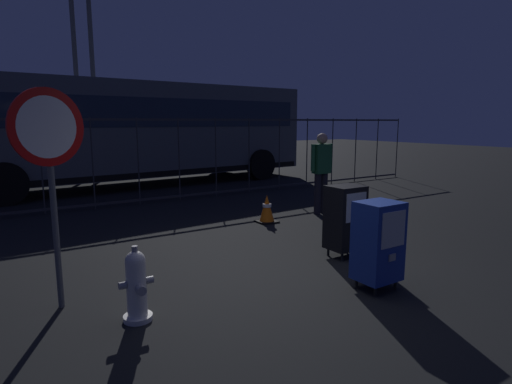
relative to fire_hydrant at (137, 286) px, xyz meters
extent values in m
plane|color=black|center=(1.83, -0.01, -0.35)|extent=(60.00, 60.00, 0.00)
cylinder|color=silver|center=(0.00, 0.00, -0.33)|extent=(0.28, 0.28, 0.05)
cylinder|color=silver|center=(0.00, 0.00, -0.03)|extent=(0.19, 0.19, 0.55)
sphere|color=silver|center=(0.00, 0.00, 0.25)|extent=(0.19, 0.19, 0.19)
cylinder|color=gray|center=(0.00, 0.00, 0.37)|extent=(0.06, 0.06, 0.05)
cylinder|color=gray|center=(0.00, -0.13, 0.00)|extent=(0.09, 0.08, 0.09)
cylinder|color=gray|center=(-0.13, 0.00, 0.03)|extent=(0.07, 0.07, 0.07)
cylinder|color=gray|center=(0.13, 0.00, 0.03)|extent=(0.07, 0.07, 0.07)
cylinder|color=black|center=(2.37, -0.86, -0.29)|extent=(0.04, 0.04, 0.12)
cylinder|color=black|center=(2.71, -0.86, -0.29)|extent=(0.04, 0.04, 0.12)
cylinder|color=black|center=(2.37, -0.58, -0.29)|extent=(0.04, 0.04, 0.12)
cylinder|color=black|center=(2.71, -0.58, -0.29)|extent=(0.04, 0.04, 0.12)
cube|color=navy|center=(2.54, -0.72, 0.22)|extent=(0.48, 0.40, 0.90)
cube|color=#B2B7BF|center=(2.54, -0.93, 0.40)|extent=(0.36, 0.01, 0.40)
cube|color=gray|center=(2.54, -0.93, 0.08)|extent=(0.10, 0.02, 0.08)
cylinder|color=black|center=(2.92, 0.21, -0.29)|extent=(0.04, 0.04, 0.12)
cylinder|color=black|center=(3.25, 0.21, -0.29)|extent=(0.04, 0.04, 0.12)
cylinder|color=black|center=(2.92, 0.49, -0.29)|extent=(0.04, 0.04, 0.12)
cylinder|color=black|center=(3.25, 0.49, -0.29)|extent=(0.04, 0.04, 0.12)
cube|color=black|center=(3.08, 0.35, 0.22)|extent=(0.48, 0.40, 0.90)
cube|color=#B2B7BF|center=(3.08, 0.14, 0.40)|extent=(0.36, 0.01, 0.40)
cube|color=gray|center=(3.08, 0.14, 0.08)|extent=(0.10, 0.02, 0.08)
cylinder|color=#4C4F54|center=(-0.58, 0.72, 0.75)|extent=(0.06, 0.06, 2.20)
cylinder|color=red|center=(-0.58, 0.70, 1.50)|extent=(0.71, 0.31, 0.76)
cylinder|color=white|center=(-0.58, 0.69, 1.50)|extent=(0.56, 0.23, 0.60)
cylinder|color=black|center=(4.60, 2.67, 0.07)|extent=(0.14, 0.14, 0.85)
cylinder|color=black|center=(4.78, 2.67, 0.07)|extent=(0.14, 0.14, 0.85)
cube|color=#1E5933|center=(4.69, 2.67, 0.80)|extent=(0.36, 0.20, 0.60)
sphere|color=tan|center=(4.69, 2.67, 1.21)|extent=(0.22, 0.22, 0.22)
cylinder|color=#1E5933|center=(4.46, 2.67, 0.83)|extent=(0.09, 0.09, 0.55)
cylinder|color=#1E5933|center=(4.92, 2.67, 0.83)|extent=(0.09, 0.09, 0.55)
cube|color=black|center=(3.31, 2.64, -0.34)|extent=(0.36, 0.36, 0.03)
cone|color=orange|center=(3.31, 2.64, -0.07)|extent=(0.28, 0.28, 0.50)
cylinder|color=white|center=(3.31, 2.64, -0.02)|extent=(0.17, 0.17, 0.06)
cube|color=#2D2D33|center=(1.83, 5.72, 1.60)|extent=(18.00, 0.04, 0.05)
cube|color=#2D2D33|center=(1.83, 5.72, -0.25)|extent=(18.00, 0.04, 0.05)
cylinder|color=#2D2D33|center=(-0.17, 5.72, 0.65)|extent=(0.03, 0.03, 2.00)
cylinder|color=#2D2D33|center=(0.83, 5.72, 0.65)|extent=(0.03, 0.03, 2.00)
cylinder|color=#2D2D33|center=(1.83, 5.72, 0.65)|extent=(0.03, 0.03, 2.00)
cylinder|color=#2D2D33|center=(2.83, 5.72, 0.65)|extent=(0.03, 0.03, 2.00)
cylinder|color=#2D2D33|center=(3.83, 5.72, 0.65)|extent=(0.03, 0.03, 2.00)
cylinder|color=#2D2D33|center=(4.83, 5.72, 0.65)|extent=(0.03, 0.03, 2.00)
cylinder|color=#2D2D33|center=(5.83, 5.72, 0.65)|extent=(0.03, 0.03, 2.00)
cylinder|color=#2D2D33|center=(6.83, 5.72, 0.65)|extent=(0.03, 0.03, 2.00)
cylinder|color=#2D2D33|center=(7.83, 5.72, 0.65)|extent=(0.03, 0.03, 2.00)
cylinder|color=#2D2D33|center=(8.83, 5.72, 0.65)|extent=(0.03, 0.03, 2.00)
cylinder|color=#2D2D33|center=(9.83, 5.72, 0.65)|extent=(0.03, 0.03, 2.00)
cylinder|color=#2D2D33|center=(10.83, 5.72, 0.65)|extent=(0.03, 0.03, 2.00)
cube|color=#4C5156|center=(2.78, 8.72, 1.32)|extent=(10.64, 3.20, 2.65)
cube|color=#1E2838|center=(2.78, 8.72, 1.80)|extent=(10.02, 3.18, 0.80)
cube|color=black|center=(2.78, 8.72, 0.10)|extent=(10.44, 3.20, 0.16)
cylinder|color=black|center=(6.53, 7.72, 0.15)|extent=(1.02, 0.35, 1.00)
cylinder|color=black|center=(6.37, 10.21, 0.15)|extent=(1.02, 0.35, 1.00)
cylinder|color=black|center=(-0.80, 7.22, 0.15)|extent=(1.02, 0.35, 1.00)
cylinder|color=#4C4F54|center=(1.45, 10.32, 3.59)|extent=(0.14, 0.14, 7.88)
cylinder|color=#4C4F54|center=(1.91, 10.15, 2.93)|extent=(0.14, 0.14, 6.56)
camera|label=1|loc=(-1.10, -3.83, 1.55)|focal=29.45mm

